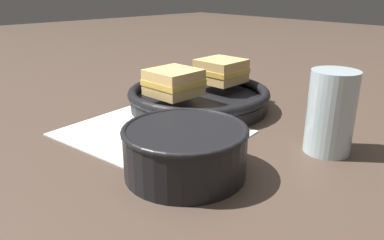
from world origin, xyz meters
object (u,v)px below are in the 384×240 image
at_px(sandwich_near_left, 221,71).
at_px(sandwich_near_right, 174,82).
at_px(spoon, 178,134).
at_px(drinking_glass, 331,112).
at_px(soup_bowl, 185,148).
at_px(skillet, 199,98).

relative_size(sandwich_near_left, sandwich_near_right, 1.00).
distance_m(spoon, drinking_glass, 0.23).
bearing_deg(soup_bowl, skillet, 132.72).
height_order(soup_bowl, skillet, soup_bowl).
xyz_separation_m(soup_bowl, sandwich_near_left, (-0.19, 0.26, 0.03)).
relative_size(soup_bowl, sandwich_near_right, 1.79).
bearing_deg(spoon, sandwich_near_left, 122.55).
height_order(soup_bowl, drinking_glass, drinking_glass).
distance_m(sandwich_near_left, drinking_glass, 0.28).
distance_m(skillet, sandwich_near_right, 0.08).
height_order(spoon, skillet, skillet).
bearing_deg(sandwich_near_right, soup_bowl, -36.40).
bearing_deg(spoon, soup_bowl, -28.89).
distance_m(skillet, sandwich_near_left, 0.08).
height_order(skillet, drinking_glass, drinking_glass).
xyz_separation_m(skillet, sandwich_near_right, (0.00, -0.07, 0.04)).
relative_size(sandwich_near_left, drinking_glass, 0.74).
bearing_deg(spoon, sandwich_near_right, 150.12).
distance_m(skillet, drinking_glass, 0.27).
relative_size(soup_bowl, sandwich_near_left, 1.78).
height_order(spoon, sandwich_near_right, sandwich_near_right).
bearing_deg(drinking_glass, soup_bowl, -114.08).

